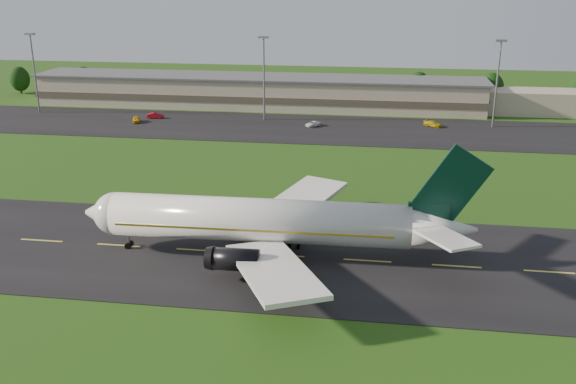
# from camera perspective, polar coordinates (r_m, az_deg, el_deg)

# --- Properties ---
(ground) EXTENTS (360.00, 360.00, 0.00)m
(ground) POSITION_cam_1_polar(r_m,az_deg,el_deg) (88.75, -14.81, -4.65)
(ground) COLOR #284E13
(ground) RESTS_ON ground
(taxiway) EXTENTS (220.00, 30.00, 0.10)m
(taxiway) POSITION_cam_1_polar(r_m,az_deg,el_deg) (88.73, -14.81, -4.62)
(taxiway) COLOR black
(taxiway) RESTS_ON ground
(apron) EXTENTS (260.00, 30.00, 0.10)m
(apron) POSITION_cam_1_polar(r_m,az_deg,el_deg) (154.20, -4.49, 5.87)
(apron) COLOR black
(apron) RESTS_ON ground
(airliner) EXTENTS (51.27, 42.17, 15.57)m
(airliner) POSITION_cam_1_polar(r_m,az_deg,el_deg) (81.38, -2.00, -2.63)
(airliner) COLOR white
(airliner) RESTS_ON ground
(terminal) EXTENTS (145.00, 16.00, 8.40)m
(terminal) POSITION_cam_1_polar(r_m,az_deg,el_deg) (175.49, -0.69, 8.82)
(terminal) COLOR tan
(terminal) RESTS_ON ground
(light_mast_west) EXTENTS (2.40, 1.20, 20.35)m
(light_mast_west) POSITION_cam_1_polar(r_m,az_deg,el_deg) (179.54, -21.69, 10.57)
(light_mast_west) COLOR gray
(light_mast_west) RESTS_ON ground
(light_mast_centre) EXTENTS (2.40, 1.20, 20.35)m
(light_mast_centre) POSITION_cam_1_polar(r_m,az_deg,el_deg) (158.62, -2.16, 10.94)
(light_mast_centre) COLOR gray
(light_mast_centre) RESTS_ON ground
(light_mast_east) EXTENTS (2.40, 1.20, 20.35)m
(light_mast_east) POSITION_cam_1_polar(r_m,az_deg,el_deg) (158.12, 18.16, 10.01)
(light_mast_east) COLOR gray
(light_mast_east) RESTS_ON ground
(tree_line) EXTENTS (195.19, 9.02, 10.07)m
(tree_line) POSITION_cam_1_polar(r_m,az_deg,el_deg) (182.36, 11.60, 9.10)
(tree_line) COLOR black
(tree_line) RESTS_ON ground
(service_vehicle_a) EXTENTS (3.09, 4.52, 1.43)m
(service_vehicle_a) POSITION_cam_1_polar(r_m,az_deg,el_deg) (161.64, -13.33, 6.30)
(service_vehicle_a) COLOR #E1A60D
(service_vehicle_a) RESTS_ON apron
(service_vehicle_b) EXTENTS (4.23, 1.72, 1.37)m
(service_vehicle_b) POSITION_cam_1_polar(r_m,az_deg,el_deg) (165.24, -11.71, 6.67)
(service_vehicle_b) COLOR maroon
(service_vehicle_b) RESTS_ON apron
(service_vehicle_c) EXTENTS (4.02, 4.56, 1.17)m
(service_vehicle_c) POSITION_cam_1_polar(r_m,az_deg,el_deg) (153.17, 2.23, 6.07)
(service_vehicle_c) COLOR white
(service_vehicle_c) RESTS_ON apron
(service_vehicle_d) EXTENTS (4.80, 3.85, 1.30)m
(service_vehicle_d) POSITION_cam_1_polar(r_m,az_deg,el_deg) (156.58, 12.77, 5.93)
(service_vehicle_d) COLOR #C4AB0B
(service_vehicle_d) RESTS_ON apron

